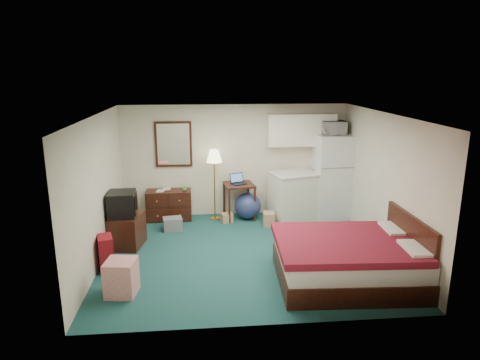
{
  "coord_description": "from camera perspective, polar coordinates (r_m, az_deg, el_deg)",
  "views": [
    {
      "loc": [
        -0.75,
        -7.12,
        3.23
      ],
      "look_at": [
        -0.04,
        0.55,
        1.24
      ],
      "focal_mm": 32.0,
      "sensor_mm": 36.0,
      "label": 1
    }
  ],
  "objects": [
    {
      "name": "book_a",
      "position": [
        9.44,
        -11.06,
        -0.81
      ],
      "size": [
        0.17,
        0.04,
        0.23
      ],
      "primitive_type": "imported",
      "rotation": [
        0.0,
        0.0,
        -0.13
      ],
      "color": "#B07F4B",
      "rests_on": "dresser"
    },
    {
      "name": "cardboard_box_b",
      "position": [
        9.18,
        3.87,
        -5.19
      ],
      "size": [
        0.26,
        0.3,
        0.28
      ],
      "primitive_type": null,
      "rotation": [
        0.0,
        0.0,
        -0.09
      ],
      "color": "#B07F4B",
      "rests_on": "floor"
    },
    {
      "name": "book_b",
      "position": [
        9.57,
        -10.3,
        -0.54
      ],
      "size": [
        0.18,
        0.03,
        0.24
      ],
      "primitive_type": "imported",
      "rotation": [
        0.0,
        0.0,
        -0.04
      ],
      "color": "#B07F4B",
      "rests_on": "dresser"
    },
    {
      "name": "cardboard_box_a",
      "position": [
        9.35,
        -1.77,
        -5.06
      ],
      "size": [
        0.28,
        0.26,
        0.2
      ],
      "primitive_type": null,
      "rotation": [
        0.0,
        0.0,
        0.27
      ],
      "color": "#B07F4B",
      "rests_on": "floor"
    },
    {
      "name": "retail_box",
      "position": [
        6.68,
        -15.54,
        -12.41
      ],
      "size": [
        0.48,
        0.48,
        0.53
      ],
      "primitive_type": null,
      "rotation": [
        0.0,
        0.0,
        -0.14
      ],
      "color": "silver",
      "rests_on": "floor"
    },
    {
      "name": "desk",
      "position": [
        9.52,
        -0.12,
        -2.82
      ],
      "size": [
        0.71,
        0.71,
        0.79
      ],
      "primitive_type": null,
      "rotation": [
        0.0,
        0.0,
        0.15
      ],
      "color": "black",
      "rests_on": "floor"
    },
    {
      "name": "crt_tv",
      "position": [
        8.13,
        -15.46,
        -3.1
      ],
      "size": [
        0.52,
        0.56,
        0.46
      ],
      "primitive_type": null,
      "rotation": [
        0.0,
        0.0,
        0.05
      ],
      "color": "black",
      "rests_on": "tv_stand"
    },
    {
      "name": "ceiling",
      "position": [
        7.2,
        0.75,
        8.69
      ],
      "size": [
        5.0,
        4.5,
        0.01
      ],
      "primitive_type": "cube",
      "color": "beige",
      "rests_on": "walls"
    },
    {
      "name": "kitchen_counter",
      "position": [
        9.49,
        7.14,
        -2.23
      ],
      "size": [
        1.09,
        0.94,
        1.03
      ],
      "primitive_type": null,
      "rotation": [
        0.0,
        0.0,
        0.26
      ],
      "color": "white",
      "rests_on": "floor"
    },
    {
      "name": "walls",
      "position": [
        7.43,
        0.72,
        -0.95
      ],
      "size": [
        5.01,
        4.51,
        2.5
      ],
      "color": "beige",
      "rests_on": "floor"
    },
    {
      "name": "file_bin",
      "position": [
        9.0,
        -8.96,
        -5.8
      ],
      "size": [
        0.42,
        0.34,
        0.27
      ],
      "primitive_type": null,
      "rotation": [
        0.0,
        0.0,
        0.16
      ],
      "color": "slate",
      "rests_on": "floor"
    },
    {
      "name": "microwave",
      "position": [
        9.54,
        12.33,
        7.02
      ],
      "size": [
        0.53,
        0.3,
        0.36
      ],
      "primitive_type": "imported",
      "rotation": [
        0.0,
        0.0,
        0.02
      ],
      "color": "silver",
      "rests_on": "fridge"
    },
    {
      "name": "fridge",
      "position": [
        9.72,
        12.12,
        0.51
      ],
      "size": [
        0.79,
        0.79,
        1.86
      ],
      "primitive_type": null,
      "rotation": [
        0.0,
        0.0,
        0.03
      ],
      "color": "silver",
      "rests_on": "floor"
    },
    {
      "name": "tv_stand",
      "position": [
        8.34,
        -15.06,
        -6.53
      ],
      "size": [
        0.72,
        0.77,
        0.61
      ],
      "primitive_type": null,
      "rotation": [
        0.0,
        0.0,
        -0.18
      ],
      "color": "black",
      "rests_on": "floor"
    },
    {
      "name": "mirror",
      "position": [
        9.49,
        -8.85,
        4.75
      ],
      "size": [
        0.8,
        0.06,
        1.0
      ],
      "primitive_type": null,
      "color": "white",
      "rests_on": "walls"
    },
    {
      "name": "exercise_ball",
      "position": [
        9.51,
        1.03,
        -3.47
      ],
      "size": [
        0.65,
        0.65,
        0.59
      ],
      "primitive_type": "sphere",
      "rotation": [
        0.0,
        0.0,
        0.1
      ],
      "color": "navy",
      "rests_on": "floor"
    },
    {
      "name": "bed",
      "position": [
        6.97,
        14.14,
        -10.41
      ],
      "size": [
        2.22,
        1.77,
        0.68
      ],
      "primitive_type": null,
      "rotation": [
        0.0,
        0.0,
        -0.05
      ],
      "color": "#50161A",
      "rests_on": "floor"
    },
    {
      "name": "mug",
      "position": [
        9.39,
        -7.44,
        -1.13
      ],
      "size": [
        0.13,
        0.11,
        0.11
      ],
      "primitive_type": "imported",
      "rotation": [
        0.0,
        0.0,
        0.29
      ],
      "color": "#479941",
      "rests_on": "dresser"
    },
    {
      "name": "laptop",
      "position": [
        9.36,
        -0.15,
        0.1
      ],
      "size": [
        0.39,
        0.36,
        0.22
      ],
      "primitive_type": null,
      "rotation": [
        0.0,
        0.0,
        0.4
      ],
      "color": "black",
      "rests_on": "desk"
    },
    {
      "name": "upper_cabinets",
      "position": [
        9.54,
        8.16,
        6.65
      ],
      "size": [
        1.5,
        0.35,
        0.7
      ],
      "primitive_type": null,
      "color": "white",
      "rests_on": "walls"
    },
    {
      "name": "dresser",
      "position": [
        9.58,
        -9.44,
        -3.31
      ],
      "size": [
        0.98,
        0.46,
        0.66
      ],
      "primitive_type": null,
      "rotation": [
        0.0,
        0.0,
        0.02
      ],
      "color": "black",
      "rests_on": "floor"
    },
    {
      "name": "headboard",
      "position": [
        7.27,
        21.63,
        -8.2
      ],
      "size": [
        0.06,
        1.56,
        1.0
      ],
      "primitive_type": null,
      "color": "black",
      "rests_on": "walls"
    },
    {
      "name": "floor",
      "position": [
        7.85,
        0.69,
        -9.78
      ],
      "size": [
        5.0,
        4.5,
        0.01
      ],
      "primitive_type": "cube",
      "color": "#154342",
      "rests_on": "ground"
    },
    {
      "name": "floor_lamp",
      "position": [
        9.37,
        -3.41,
        -0.68
      ],
      "size": [
        0.43,
        0.43,
        1.56
      ],
      "primitive_type": null,
      "rotation": [
        0.0,
        0.0,
        -0.34
      ],
      "color": "gold",
      "rests_on": "floor"
    },
    {
      "name": "suitcase",
      "position": [
        7.47,
        -17.45,
        -9.3
      ],
      "size": [
        0.32,
        0.41,
        0.59
      ],
      "primitive_type": null,
      "rotation": [
        0.0,
        0.0,
        0.28
      ],
      "color": "maroon",
      "rests_on": "floor"
    }
  ]
}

